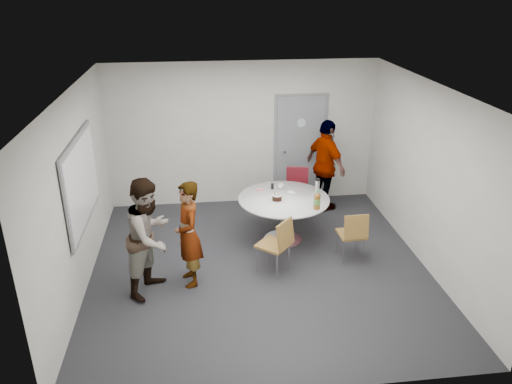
{
  "coord_description": "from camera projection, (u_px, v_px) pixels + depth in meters",
  "views": [
    {
      "loc": [
        -0.84,
        -6.43,
        4.04
      ],
      "look_at": [
        -0.02,
        0.25,
        1.14
      ],
      "focal_mm": 35.0,
      "sensor_mm": 36.0,
      "label": 1
    }
  ],
  "objects": [
    {
      "name": "ceiling",
      "position": [
        260.0,
        90.0,
        6.49
      ],
      "size": [
        5.0,
        5.0,
        0.0
      ],
      "primitive_type": "plane",
      "rotation": [
        3.14,
        0.0,
        0.0
      ],
      "color": "silver",
      "rests_on": "wall_back"
    },
    {
      "name": "wall_back",
      "position": [
        243.0,
        134.0,
        9.3
      ],
      "size": [
        5.0,
        0.0,
        5.0
      ],
      "primitive_type": "plane",
      "rotation": [
        1.57,
        0.0,
        0.0
      ],
      "color": "#B1AFA8",
      "rests_on": "floor"
    },
    {
      "name": "person_left",
      "position": [
        150.0,
        236.0,
        6.71
      ],
      "size": [
        0.94,
        1.02,
        1.67
      ],
      "primitive_type": "imported",
      "rotation": [
        0.0,
        0.0,
        1.08
      ],
      "color": "white",
      "rests_on": "floor"
    },
    {
      "name": "wall_left",
      "position": [
        77.0,
        194.0,
        6.74
      ],
      "size": [
        0.0,
        5.0,
        5.0
      ],
      "primitive_type": "plane",
      "rotation": [
        1.57,
        0.0,
        1.57
      ],
      "color": "#B1AFA8",
      "rests_on": "floor"
    },
    {
      "name": "table",
      "position": [
        285.0,
        204.0,
        8.08
      ],
      "size": [
        1.47,
        1.47,
        1.07
      ],
      "color": "white",
      "rests_on": "floor"
    },
    {
      "name": "wall_right",
      "position": [
        429.0,
        177.0,
        7.3
      ],
      "size": [
        0.0,
        5.0,
        5.0
      ],
      "primitive_type": "plane",
      "rotation": [
        1.57,
        0.0,
        -1.57
      ],
      "color": "#B1AFA8",
      "rests_on": "floor"
    },
    {
      "name": "chair_near_right",
      "position": [
        353.0,
        232.0,
        7.55
      ],
      "size": [
        0.41,
        0.44,
        0.82
      ],
      "rotation": [
        0.0,
        0.0,
        0.03
      ],
      "color": "brown",
      "rests_on": "floor"
    },
    {
      "name": "chair_near_left",
      "position": [
        279.0,
        241.0,
        7.21
      ],
      "size": [
        0.61,
        0.6,
        0.88
      ],
      "rotation": [
        0.0,
        0.0,
        0.86
      ],
      "color": "brown",
      "rests_on": "floor"
    },
    {
      "name": "door",
      "position": [
        300.0,
        149.0,
        9.54
      ],
      "size": [
        1.02,
        0.17,
        2.12
      ],
      "color": "slate",
      "rests_on": "wall_back"
    },
    {
      "name": "wall_front",
      "position": [
        294.0,
        285.0,
        4.75
      ],
      "size": [
        5.0,
        0.0,
        5.0
      ],
      "primitive_type": "plane",
      "rotation": [
        -1.57,
        0.0,
        0.0
      ],
      "color": "#B1AFA8",
      "rests_on": "floor"
    },
    {
      "name": "person_main",
      "position": [
        188.0,
        234.0,
        6.9
      ],
      "size": [
        0.49,
        0.63,
        1.54
      ],
      "primitive_type": "imported",
      "rotation": [
        0.0,
        0.0,
        -1.35
      ],
      "color": "#A5C6EA",
      "rests_on": "floor"
    },
    {
      "name": "floor",
      "position": [
        260.0,
        267.0,
        7.56
      ],
      "size": [
        5.0,
        5.0,
        0.0
      ],
      "primitive_type": "plane",
      "color": "black",
      "rests_on": "ground"
    },
    {
      "name": "chair_far",
      "position": [
        297.0,
        186.0,
        9.09
      ],
      "size": [
        0.52,
        0.55,
        0.88
      ],
      "rotation": [
        0.0,
        0.0,
        2.88
      ],
      "color": "maroon",
      "rests_on": "floor"
    },
    {
      "name": "whiteboard",
      "position": [
        82.0,
        181.0,
        6.89
      ],
      "size": [
        0.04,
        1.9,
        1.25
      ],
      "color": "gray",
      "rests_on": "wall_left"
    },
    {
      "name": "person_right",
      "position": [
        326.0,
        166.0,
        9.16
      ],
      "size": [
        0.81,
        1.09,
        1.72
      ],
      "primitive_type": "imported",
      "rotation": [
        0.0,
        0.0,
        2.01
      ],
      "color": "black",
      "rests_on": "floor"
    }
  ]
}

